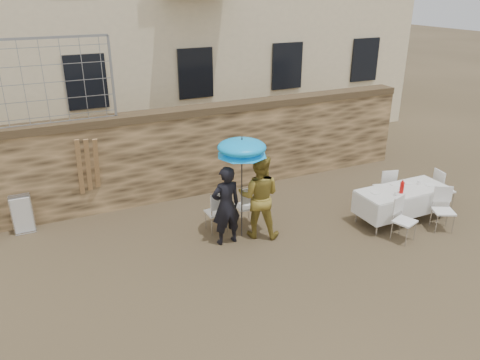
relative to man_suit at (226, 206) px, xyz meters
name	(u,v)px	position (x,y,z in m)	size (l,w,h in m)	color
ground	(274,307)	(-0.13, -2.29, -0.85)	(80.00, 80.00, 0.00)	brown
stone_wall	(178,154)	(-0.13, 2.71, 0.25)	(13.00, 0.50, 2.20)	brown
chain_link_fence	(34,84)	(-3.13, 2.71, 2.25)	(3.20, 0.06, 1.80)	gray
man_suit	(226,206)	(0.00, 0.00, 0.00)	(0.62, 0.41, 1.70)	black
woman_dress	(259,196)	(0.75, 0.00, 0.07)	(0.89, 0.69, 1.83)	gold
umbrella	(242,150)	(0.40, 0.10, 1.10)	(1.03, 1.03, 2.06)	#3F3F44
couple_chair_left	(216,211)	(0.00, 0.55, -0.37)	(0.48, 0.48, 0.96)	white
couple_chair_right	(245,205)	(0.70, 0.55, -0.37)	(0.48, 0.48, 0.96)	white
banquet_table	(403,191)	(3.99, -0.75, -0.12)	(2.10, 0.85, 0.78)	silver
soda_bottle	(402,188)	(3.79, -0.90, 0.06)	(0.09, 0.09, 0.26)	red
table_chair_front_left	(405,220)	(3.39, -1.50, -0.37)	(0.48, 0.48, 0.96)	white
table_chair_front_right	(444,210)	(4.49, -1.50, -0.37)	(0.48, 0.48, 0.96)	white
table_chair_back	(384,186)	(4.19, 0.05, -0.37)	(0.48, 0.48, 0.96)	white
table_chair_side	(443,189)	(5.39, -0.65, -0.37)	(0.48, 0.48, 0.96)	white
chair_stack_right	(22,212)	(-3.80, 2.30, -0.39)	(0.46, 0.32, 0.92)	white
wood_planks	(95,176)	(-2.20, 2.37, 0.15)	(0.70, 0.20, 2.00)	#A37749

